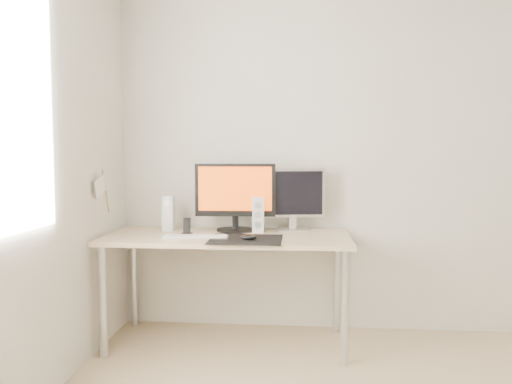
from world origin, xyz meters
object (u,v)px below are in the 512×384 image
object	(u,v)px
main_monitor	(235,195)
speaker_left	(169,213)
keyboard	(195,237)
mouse	(249,237)
second_monitor	(293,196)
phone_dock	(187,229)
desk	(228,247)
speaker_right	(258,214)

from	to	relation	value
main_monitor	speaker_left	world-z (taller)	main_monitor
keyboard	mouse	bearing A→B (deg)	-10.61
second_monitor	phone_dock	bearing A→B (deg)	-163.45
mouse	main_monitor	world-z (taller)	main_monitor
desk	keyboard	world-z (taller)	keyboard
mouse	speaker_left	xyz separation A→B (m)	(-0.59, 0.35, 0.10)
keyboard	phone_dock	xyz separation A→B (m)	(-0.09, 0.14, 0.03)
speaker_right	main_monitor	bearing A→B (deg)	175.00
second_monitor	speaker_left	world-z (taller)	second_monitor
second_monitor	speaker_left	distance (m)	0.87
mouse	second_monitor	bearing A→B (deg)	57.28
second_monitor	desk	bearing A→B (deg)	-153.23
main_monitor	second_monitor	xyz separation A→B (m)	(0.39, 0.06, -0.01)
phone_dock	desk	bearing A→B (deg)	-1.34
speaker_left	speaker_right	distance (m)	0.63
mouse	speaker_left	size ratio (longest dim) A/B	0.40
speaker_left	phone_dock	size ratio (longest dim) A/B	2.21
mouse	desk	size ratio (longest dim) A/B	0.06
keyboard	main_monitor	bearing A→B (deg)	53.11
second_monitor	keyboard	xyz separation A→B (m)	(-0.61, -0.35, -0.23)
mouse	speaker_left	world-z (taller)	speaker_left
speaker_left	phone_dock	distance (m)	0.24
speaker_right	phone_dock	bearing A→B (deg)	-163.59
speaker_left	desk	bearing A→B (deg)	-19.70
main_monitor	speaker_left	size ratio (longest dim) A/B	2.26
second_monitor	speaker_right	size ratio (longest dim) A/B	1.85
speaker_left	keyboard	size ratio (longest dim) A/B	0.57
mouse	main_monitor	xyz separation A→B (m)	(-0.13, 0.36, 0.23)
keyboard	phone_dock	distance (m)	0.17
main_monitor	keyboard	size ratio (longest dim) A/B	1.29
desk	keyboard	bearing A→B (deg)	-144.44
second_monitor	phone_dock	size ratio (longest dim) A/B	4.09
speaker_left	phone_dock	world-z (taller)	speaker_left
speaker_left	phone_dock	xyz separation A→B (m)	(0.16, -0.15, -0.09)
main_monitor	speaker_left	bearing A→B (deg)	-179.71
main_monitor	speaker_right	world-z (taller)	main_monitor
speaker_left	second_monitor	bearing A→B (deg)	3.87
main_monitor	phone_dock	distance (m)	0.41
main_monitor	phone_dock	xyz separation A→B (m)	(-0.31, -0.15, -0.22)
speaker_right	second_monitor	bearing A→B (deg)	16.82
keyboard	desk	bearing A→B (deg)	35.56
mouse	keyboard	xyz separation A→B (m)	(-0.35, 0.06, -0.01)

